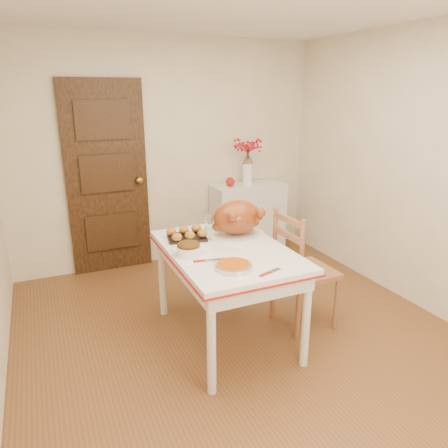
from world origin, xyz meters
name	(u,v)px	position (x,y,z in m)	size (l,w,h in m)	color
floor	(248,344)	(0.00, 0.00, 0.00)	(3.50, 4.00, 0.00)	brown
wall_back	(169,154)	(0.00, 2.00, 1.25)	(3.50, 0.00, 2.50)	beige
wall_right	(429,173)	(1.75, 0.00, 1.25)	(0.00, 4.00, 2.50)	beige
door_back	(107,179)	(-0.70, 1.97, 1.03)	(0.85, 0.06, 2.06)	black
sideboard	(248,219)	(0.91, 1.78, 0.43)	(0.86, 0.38, 0.86)	silver
kitchen_table	(227,294)	(-0.11, 0.16, 0.39)	(0.89, 1.30, 0.78)	white
chair_oak	(306,269)	(0.59, 0.10, 0.51)	(0.45, 0.45, 1.01)	#A56442
berry_vase	(248,163)	(0.89, 1.78, 1.12)	(0.27, 0.27, 0.52)	white
apple	(230,182)	(0.67, 1.78, 0.92)	(0.11, 0.11, 0.11)	#A8160F
turkey_platter	(237,219)	(0.08, 0.37, 0.93)	(0.48, 0.38, 0.30)	#9F451F
pumpkin_pie	(234,265)	(-0.23, -0.21, 0.81)	(0.25, 0.25, 0.05)	#B04C07
stuffing_dish	(189,248)	(-0.42, 0.16, 0.83)	(0.25, 0.20, 0.10)	#58330D
rolls_tray	(187,234)	(-0.32, 0.50, 0.82)	(0.31, 0.24, 0.08)	#B47623
pie_server	(270,272)	(-0.04, -0.37, 0.78)	(0.19, 0.05, 0.01)	silver
carving_knife	(209,260)	(-0.33, -0.02, 0.78)	(0.23, 0.05, 0.01)	silver
drinking_glass	(209,223)	(-0.07, 0.65, 0.84)	(0.07, 0.07, 0.12)	white
shaker_pair	(236,221)	(0.18, 0.62, 0.83)	(0.10, 0.04, 0.10)	white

